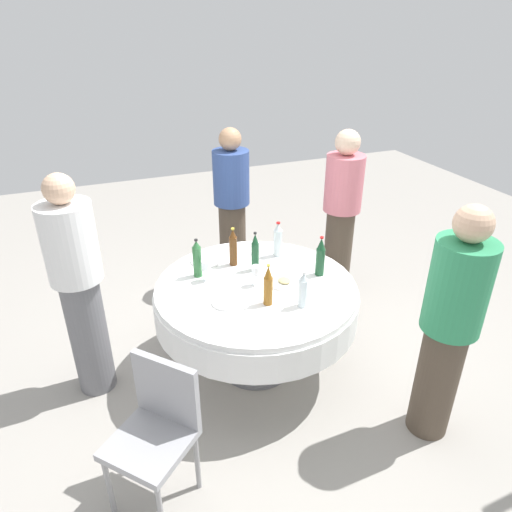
% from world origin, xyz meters
% --- Properties ---
extents(ground_plane, '(10.00, 10.00, 0.00)m').
position_xyz_m(ground_plane, '(0.00, 0.00, 0.00)').
color(ground_plane, gray).
extents(dining_table, '(1.47, 1.47, 0.74)m').
position_xyz_m(dining_table, '(0.00, 0.00, 0.59)').
color(dining_table, white).
rests_on(dining_table, ground_plane).
extents(bottle_brown_front, '(0.06, 0.06, 0.31)m').
position_xyz_m(bottle_brown_front, '(-0.35, -0.05, 0.88)').
color(bottle_brown_front, '#593314').
rests_on(bottle_brown_front, dining_table).
extents(bottle_dark_green_left, '(0.06, 0.06, 0.31)m').
position_xyz_m(bottle_dark_green_left, '(-0.21, 0.07, 0.88)').
color(bottle_dark_green_left, '#194728').
rests_on(bottle_dark_green_left, dining_table).
extents(bottle_amber_far, '(0.06, 0.06, 0.30)m').
position_xyz_m(bottle_amber_far, '(0.25, -0.01, 0.88)').
color(bottle_amber_far, '#8C5619').
rests_on(bottle_amber_far, dining_table).
extents(bottle_clear_mid, '(0.07, 0.07, 0.29)m').
position_xyz_m(bottle_clear_mid, '(-0.36, 0.33, 0.88)').
color(bottle_clear_mid, silver).
rests_on(bottle_clear_mid, dining_table).
extents(bottle_green_inner, '(0.06, 0.06, 0.30)m').
position_xyz_m(bottle_green_inner, '(-0.28, -0.35, 0.88)').
color(bottle_green_inner, '#2D6B38').
rests_on(bottle_green_inner, dining_table).
extents(bottle_dark_green_south, '(0.07, 0.07, 0.31)m').
position_xyz_m(bottle_dark_green_south, '(0.03, 0.49, 0.88)').
color(bottle_dark_green_south, '#194728').
rests_on(bottle_dark_green_south, dining_table).
extents(bottle_clear_west, '(0.06, 0.06, 0.26)m').
position_xyz_m(bottle_clear_west, '(0.36, 0.19, 0.86)').
color(bottle_clear_west, silver).
rests_on(bottle_clear_west, dining_table).
extents(wine_glass_mid, '(0.07, 0.07, 0.16)m').
position_xyz_m(wine_glass_mid, '(-0.19, -0.31, 0.86)').
color(wine_glass_mid, white).
rests_on(wine_glass_mid, dining_table).
extents(wine_glass_inner, '(0.06, 0.06, 0.15)m').
position_xyz_m(wine_glass_inner, '(0.00, 0.00, 0.85)').
color(wine_glass_inner, white).
rests_on(wine_glass_inner, dining_table).
extents(plate_near, '(0.24, 0.24, 0.02)m').
position_xyz_m(plate_near, '(-0.47, -0.23, 0.75)').
color(plate_near, white).
rests_on(plate_near, dining_table).
extents(plate_north, '(0.22, 0.22, 0.02)m').
position_xyz_m(plate_north, '(0.14, -0.26, 0.75)').
color(plate_north, white).
rests_on(plate_north, dining_table).
extents(plate_outer, '(0.22, 0.22, 0.04)m').
position_xyz_m(plate_outer, '(0.06, 0.19, 0.75)').
color(plate_outer, white).
rests_on(plate_outer, dining_table).
extents(knife_left, '(0.18, 0.02, 0.00)m').
position_xyz_m(knife_left, '(-0.46, 0.14, 0.74)').
color(knife_left, silver).
rests_on(knife_left, dining_table).
extents(spoon_far, '(0.04, 0.18, 0.00)m').
position_xyz_m(spoon_far, '(0.29, 0.37, 0.74)').
color(spoon_far, silver).
rests_on(spoon_far, dining_table).
extents(spoon_mid, '(0.15, 0.12, 0.00)m').
position_xyz_m(spoon_mid, '(-0.05, -0.56, 0.74)').
color(spoon_mid, silver).
rests_on(spoon_mid, dining_table).
extents(person_front, '(0.34, 0.34, 1.59)m').
position_xyz_m(person_front, '(0.98, 0.84, 0.83)').
color(person_front, '#4C3F33').
rests_on(person_front, ground_plane).
extents(person_left, '(0.34, 0.34, 1.63)m').
position_xyz_m(person_left, '(-0.24, -1.17, 0.85)').
color(person_left, slate).
rests_on(person_left, ground_plane).
extents(person_far, '(0.34, 0.34, 1.57)m').
position_xyz_m(person_far, '(-1.30, 0.26, 0.82)').
color(person_far, '#4C3F33').
rests_on(person_far, ground_plane).
extents(person_mid, '(0.34, 0.34, 1.60)m').
position_xyz_m(person_mid, '(-0.74, 1.13, 0.84)').
color(person_mid, '#4C3F33').
rests_on(person_mid, ground_plane).
extents(chair_south, '(0.56, 0.56, 0.87)m').
position_xyz_m(chair_south, '(0.79, -0.88, 0.52)').
color(chair_south, '#99999E').
rests_on(chair_south, ground_plane).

